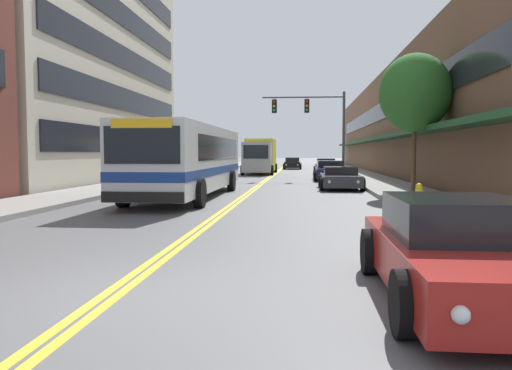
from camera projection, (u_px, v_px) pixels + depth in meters
The scene contains 16 objects.
ground_plane at pixel (275, 174), 43.28m from camera, with size 240.00×240.00×0.00m, color #565659.
sidewalk_left at pixel (196, 172), 43.94m from camera, with size 3.00×106.00×0.17m.
sidewalk_right at pixel (356, 173), 42.61m from camera, with size 3.00×106.00×0.17m.
centre_line at pixel (275, 174), 43.28m from camera, with size 0.34×106.00×0.01m.
storefront_row_right at pixel (426, 125), 41.80m from camera, with size 9.10×68.00×8.38m.
city_bus at pixel (189, 157), 20.90m from camera, with size 2.94×12.13×2.90m.
car_champagne_parked_left_mid at pixel (202, 171), 34.13m from camera, with size 2.16×4.93×1.20m.
car_red_parked_right_foreground at pixel (457, 253), 6.28m from camera, with size 2.05×4.44×1.29m.
car_dark_grey_parked_right_mid at pixel (340, 178), 25.34m from camera, with size 2.15×4.27×1.13m.
car_navy_parked_right_far at pixel (330, 171), 33.32m from camera, with size 2.20×4.83×1.30m.
car_silver_parked_right_end at pixel (326, 167), 42.67m from camera, with size 2.00×4.62×1.33m.
car_black_moving_lead at pixel (292, 164), 55.53m from camera, with size 2.02×4.61×1.28m.
box_truck at pixel (260, 156), 43.24m from camera, with size 2.66×7.75×3.01m.
traffic_signal_mast at pixel (315, 117), 34.06m from camera, with size 5.66×0.38×5.98m.
street_tree_right_mid at pixel (415, 93), 21.66m from camera, with size 3.09×3.09×5.98m.
fire_hydrant at pixel (419, 196), 14.96m from camera, with size 0.30×0.22×0.77m.
Camera 1 is at (2.50, -6.21, 1.87)m, focal length 35.00 mm.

